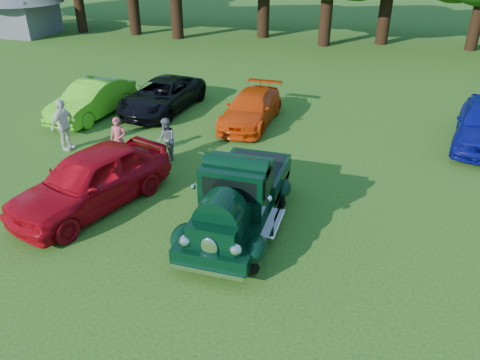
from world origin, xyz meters
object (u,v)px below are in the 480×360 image
(back_car_black, at_px, (162,96))
(spectator_white, at_px, (63,125))
(red_convertible, at_px, (91,179))
(back_car_orange, at_px, (251,108))
(spectator_grey, at_px, (166,140))
(spectator_pink, at_px, (119,140))
(hero_pickup, at_px, (239,198))
(back_car_lime, at_px, (92,100))
(gazebo, at_px, (19,1))

(back_car_black, relative_size, spectator_white, 2.60)
(red_convertible, bearing_deg, back_car_orange, 88.93)
(spectator_white, bearing_deg, spectator_grey, -78.13)
(spectator_pink, relative_size, spectator_white, 0.84)
(hero_pickup, height_order, back_car_black, hero_pickup)
(hero_pickup, xyz_separation_m, spectator_grey, (-3.59, 3.24, -0.10))
(back_car_black, height_order, spectator_pink, spectator_pink)
(back_car_lime, relative_size, gazebo, 0.71)
(spectator_grey, xyz_separation_m, gazebo, (-19.62, 17.17, 1.63))
(back_car_black, bearing_deg, back_car_lime, -144.54)
(hero_pickup, xyz_separation_m, back_car_black, (-5.90, 7.84, -0.18))
(spectator_pink, xyz_separation_m, spectator_grey, (1.55, 0.52, -0.03))
(back_car_lime, relative_size, spectator_grey, 2.95)
(hero_pickup, relative_size, back_car_lime, 1.13)
(back_car_black, height_order, back_car_orange, back_car_black)
(hero_pickup, relative_size, spectator_pink, 3.22)
(hero_pickup, bearing_deg, back_car_orange, 102.91)
(hero_pickup, distance_m, gazebo, 30.94)
(spectator_white, bearing_deg, back_car_black, -9.97)
(back_car_orange, bearing_deg, gazebo, 150.53)
(back_car_black, xyz_separation_m, spectator_grey, (2.31, -4.61, 0.08))
(spectator_pink, height_order, gazebo, gazebo)
(back_car_lime, distance_m, back_car_black, 2.98)
(spectator_pink, bearing_deg, back_car_lime, 120.82)
(red_convertible, bearing_deg, back_car_lime, 140.29)
(red_convertible, distance_m, gazebo, 27.95)
(back_car_lime, xyz_separation_m, back_car_black, (2.56, 1.52, -0.06))
(back_car_black, height_order, spectator_white, spectator_white)
(hero_pickup, bearing_deg, spectator_pink, 152.11)
(gazebo, bearing_deg, back_car_lime, -43.69)
(back_car_lime, height_order, spectator_pink, spectator_pink)
(gazebo, bearing_deg, hero_pickup, -41.33)
(hero_pickup, relative_size, back_car_black, 1.04)
(back_car_lime, relative_size, spectator_white, 2.38)
(spectator_white, xyz_separation_m, gazebo, (-15.70, 17.41, 1.45))
(red_convertible, relative_size, gazebo, 0.79)
(back_car_lime, bearing_deg, hero_pickup, -31.30)
(back_car_lime, distance_m, spectator_pink, 4.90)
(back_car_lime, bearing_deg, spectator_grey, -26.87)
(red_convertible, relative_size, spectator_pink, 3.18)
(spectator_grey, height_order, gazebo, gazebo)
(hero_pickup, distance_m, spectator_white, 8.08)
(hero_pickup, height_order, spectator_white, hero_pickup)
(hero_pickup, relative_size, red_convertible, 1.01)
(red_convertible, distance_m, back_car_orange, 8.09)
(back_car_orange, relative_size, spectator_grey, 2.92)
(back_car_black, relative_size, spectator_grey, 3.21)
(red_convertible, bearing_deg, back_car_black, 118.92)
(back_car_lime, distance_m, back_car_orange, 6.85)
(back_car_orange, height_order, spectator_grey, spectator_grey)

